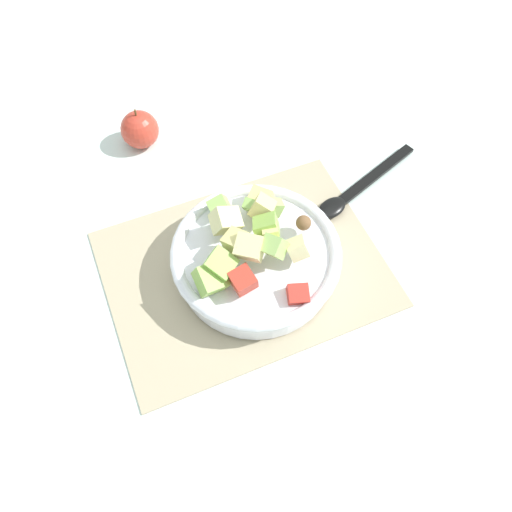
{
  "coord_description": "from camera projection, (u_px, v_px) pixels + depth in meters",
  "views": [
    {
      "loc": [
        0.15,
        0.4,
        0.71
      ],
      "look_at": [
        -0.02,
        0.01,
        0.05
      ],
      "focal_mm": 36.64,
      "sensor_mm": 36.0,
      "label": 1
    }
  ],
  "objects": [
    {
      "name": "salad_bowl",
      "position": [
        255.0,
        257.0,
        0.79
      ],
      "size": [
        0.26,
        0.26,
        0.12
      ],
      "color": "white",
      "rests_on": "placemat"
    },
    {
      "name": "ground_plane",
      "position": [
        244.0,
        269.0,
        0.83
      ],
      "size": [
        2.4,
        2.4,
        0.0
      ],
      "primitive_type": "plane",
      "color": "silver"
    },
    {
      "name": "whole_apple",
      "position": [
        140.0,
        130.0,
        0.95
      ],
      "size": [
        0.07,
        0.07,
        0.08
      ],
      "color": "#BC3828",
      "rests_on": "ground_plane"
    },
    {
      "name": "placemat",
      "position": [
        244.0,
        268.0,
        0.83
      ],
      "size": [
        0.43,
        0.32,
        0.01
      ],
      "primitive_type": "cube",
      "color": "tan",
      "rests_on": "ground_plane"
    },
    {
      "name": "serving_spoon",
      "position": [
        352.0,
        192.0,
        0.9
      ],
      "size": [
        0.23,
        0.11,
        0.01
      ],
      "color": "black",
      "rests_on": "placemat"
    }
  ]
}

